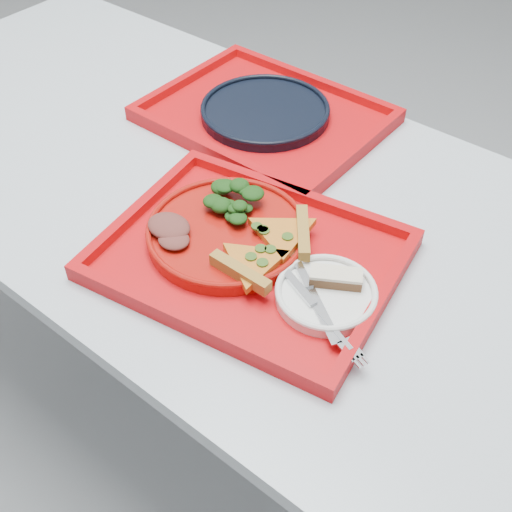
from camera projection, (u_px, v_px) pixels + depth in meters
name	position (u px, v px, depth m)	size (l,w,h in m)	color
ground	(207.00, 389.00, 1.73)	(10.00, 10.00, 0.00)	gray
table	(188.00, 195.00, 1.26)	(1.60, 0.80, 0.75)	#B3BEC9
tray_main	(250.00, 259.00, 1.02)	(0.45, 0.35, 0.01)	#BF0A0E
tray_far	(265.00, 118.00, 1.31)	(0.45, 0.35, 0.01)	#BF0A0E
dinner_plate	(227.00, 234.00, 1.04)	(0.26, 0.26, 0.02)	#A4110A
side_plate	(326.00, 296.00, 0.94)	(0.15, 0.15, 0.01)	white
navy_plate	(265.00, 112.00, 1.30)	(0.26, 0.26, 0.02)	black
pizza_slice_a	(253.00, 261.00, 0.97)	(0.12, 0.11, 0.02)	gold
pizza_slice_b	(283.00, 232.00, 1.01)	(0.13, 0.11, 0.02)	gold
salad_heap	(231.00, 198.00, 1.06)	(0.09, 0.08, 0.04)	black
meat_portion	(169.00, 226.00, 1.02)	(0.07, 0.06, 0.02)	brown
dessert_bar	(336.00, 277.00, 0.95)	(0.08, 0.07, 0.02)	#522E1B
knife	(313.00, 295.00, 0.93)	(0.18, 0.02, 0.01)	silver
fork	(320.00, 312.00, 0.91)	(0.18, 0.02, 0.01)	silver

